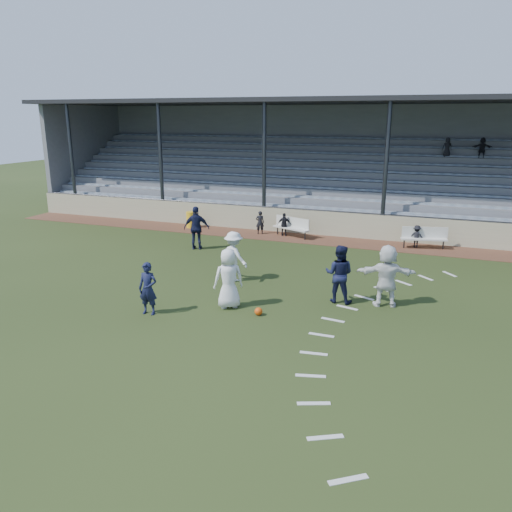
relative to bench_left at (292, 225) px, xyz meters
The scene contains 18 objects.
ground 10.75m from the bench_left, 83.61° to the right, with size 90.00×90.00×0.00m, color #253214.
cinder_track 1.34m from the bench_left, ahead, with size 34.00×2.00×0.02m, color #533021.
retaining_wall 1.48m from the bench_left, 36.32° to the left, with size 34.00×0.18×1.20m, color #B1AA88.
bench_left is the anchor object (origin of this frame).
bench_right 6.19m from the bench_left, ahead, with size 2.04×0.92×0.95m.
trash_bin 5.59m from the bench_left, behind, with size 0.52×0.52×0.84m, color gold.
football 10.15m from the bench_left, 78.95° to the right, with size 0.24×0.24×0.24m, color #D8490C.
player_white_lead 9.70m from the bench_left, 84.99° to the right, with size 0.92×0.60×1.88m, color white.
player_navy_lead 11.07m from the bench_left, 96.15° to the right, with size 0.58×0.38×1.60m, color #131736.
player_navy_mid 8.92m from the bench_left, 63.74° to the right, with size 0.91×0.71×1.88m, color #131736.
player_white_wing 7.21m from the bench_left, 90.17° to the right, with size 1.17×0.67×1.81m, color white.
player_navy_wing 4.98m from the bench_left, 131.54° to the right, with size 1.13×0.47×1.92m, color #131736.
player_white_back 9.50m from the bench_left, 55.37° to the right, with size 1.83×0.58×1.98m, color white.
sub_left_near 1.66m from the bench_left, behind, with size 0.42×0.28×1.16m, color black.
sub_left_far 0.38m from the bench_left, behind, with size 0.67×0.28×1.14m, color black.
sub_right 5.86m from the bench_left, ahead, with size 0.66×0.38×1.02m, color black.
grandstand 5.94m from the bench_left, 77.90° to the left, with size 34.60×9.00×6.61m.
penalty_arc 11.94m from the bench_left, 63.52° to the right, with size 3.89×14.63×0.01m.
Camera 1 is at (5.57, -12.32, 5.79)m, focal length 35.00 mm.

